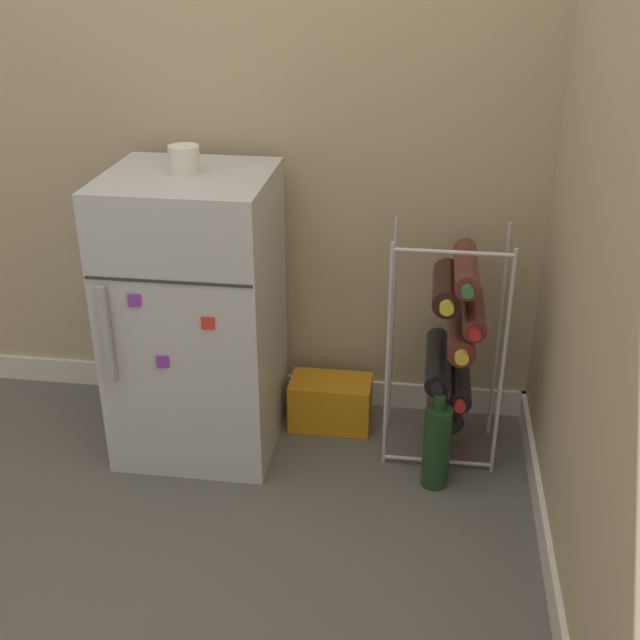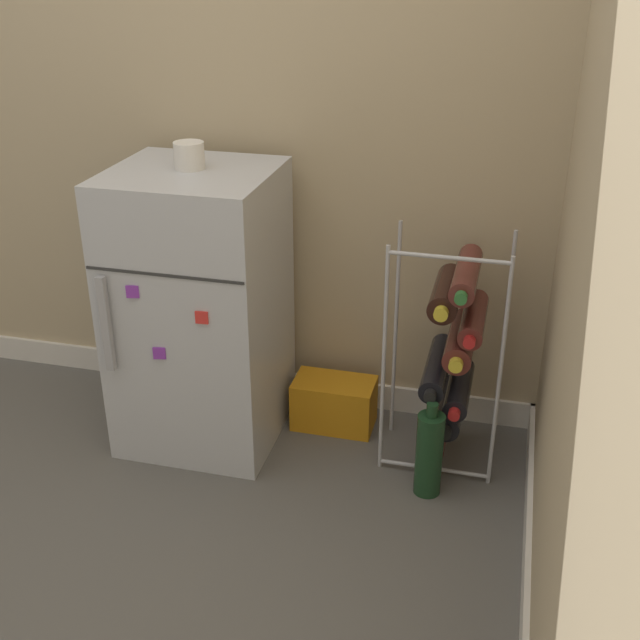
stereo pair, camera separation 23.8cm
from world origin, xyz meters
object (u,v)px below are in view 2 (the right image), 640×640
object	(u,v)px
loose_bottle_floor	(429,453)
wine_rack	(453,354)
soda_box	(334,403)
fridge_top_cup	(189,155)
mini_fridge	(200,310)

from	to	relation	value
loose_bottle_floor	wine_rack	bearing A→B (deg)	80.30
wine_rack	loose_bottle_floor	world-z (taller)	wine_rack
soda_box	fridge_top_cup	world-z (taller)	fridge_top_cup
loose_bottle_floor	mini_fridge	bearing A→B (deg)	168.93
fridge_top_cup	loose_bottle_floor	distance (m)	1.08
wine_rack	fridge_top_cup	xyz separation A→B (m)	(-0.77, -0.02, 0.54)
soda_box	loose_bottle_floor	bearing A→B (deg)	-38.62
soda_box	loose_bottle_floor	world-z (taller)	loose_bottle_floor
mini_fridge	fridge_top_cup	bearing A→B (deg)	110.21
wine_rack	soda_box	world-z (taller)	wine_rack
wine_rack	fridge_top_cup	size ratio (longest dim) A/B	8.35
mini_fridge	soda_box	world-z (taller)	mini_fridge
loose_bottle_floor	soda_box	bearing A→B (deg)	141.38
wine_rack	mini_fridge	bearing A→B (deg)	-176.98
fridge_top_cup	loose_bottle_floor	xyz separation A→B (m)	(0.74, -0.16, -0.77)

